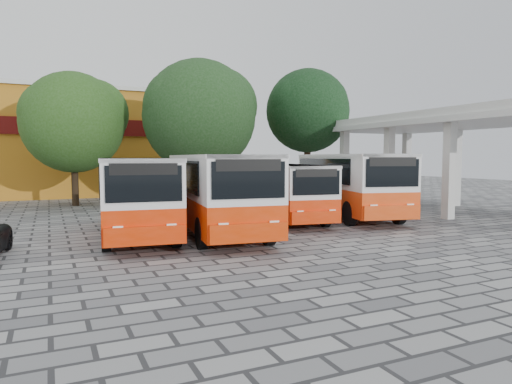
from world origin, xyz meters
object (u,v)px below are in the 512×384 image
bus_centre_right (285,188)px  bus_far_right (349,181)px  bus_far_left (136,191)px  bus_centre_left (217,189)px

bus_centre_right → bus_far_right: bearing=6.6°
bus_far_left → bus_centre_right: bus_far_left is taller
bus_centre_right → bus_far_left: bearing=-160.1°
bus_far_left → bus_centre_left: bus_centre_left is taller
bus_centre_right → bus_centre_left: bearing=-143.4°
bus_centre_left → bus_far_right: size_ratio=0.96×
bus_far_right → bus_centre_left: bearing=-152.0°
bus_far_left → bus_far_right: bus_far_right is taller
bus_far_left → bus_centre_left: size_ratio=0.96×
bus_centre_left → bus_centre_right: size_ratio=1.15×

